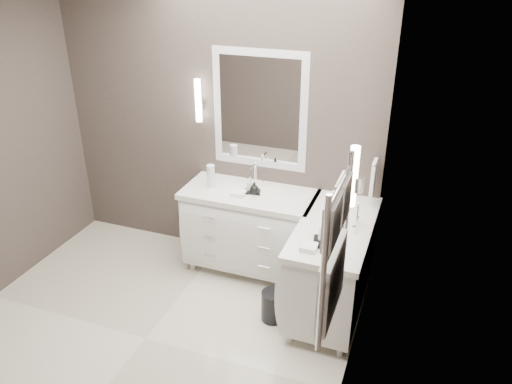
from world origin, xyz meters
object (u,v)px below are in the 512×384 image
(vanity_right, at_px, (333,262))
(waste_bin, at_px, (273,306))
(vanity_back, at_px, (250,226))
(towel_ladder, at_px, (333,258))

(vanity_right, distance_m, waste_bin, 0.63)
(vanity_right, bearing_deg, waste_bin, -143.78)
(vanity_back, height_order, waste_bin, vanity_back)
(vanity_right, distance_m, towel_ladder, 1.60)
(towel_ladder, distance_m, waste_bin, 1.72)
(waste_bin, bearing_deg, vanity_right, 36.22)
(vanity_right, height_order, waste_bin, vanity_right)
(towel_ladder, bearing_deg, waste_bin, 123.34)
(vanity_right, bearing_deg, vanity_back, 159.62)
(towel_ladder, relative_size, waste_bin, 3.26)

